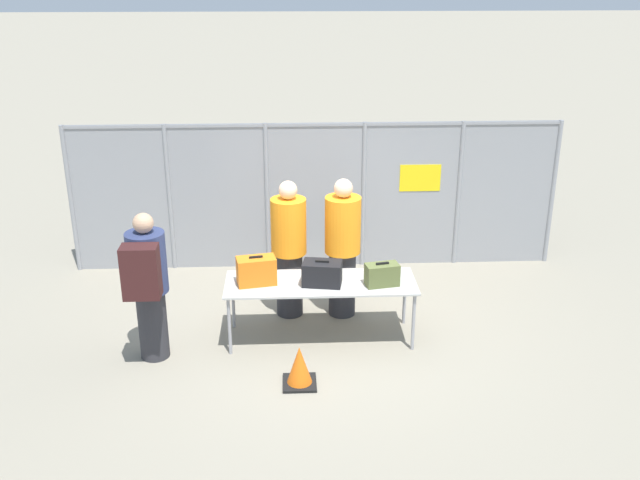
# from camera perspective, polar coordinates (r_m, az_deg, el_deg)

# --- Properties ---
(ground_plane) EXTENTS (120.00, 120.00, 0.00)m
(ground_plane) POSITION_cam_1_polar(r_m,az_deg,el_deg) (8.85, 0.23, -7.66)
(ground_plane) COLOR gray
(fence_section) EXTENTS (7.12, 0.07, 2.18)m
(fence_section) POSITION_cam_1_polar(r_m,az_deg,el_deg) (10.42, -0.31, 3.76)
(fence_section) COLOR gray
(fence_section) RESTS_ON ground_plane
(inspection_table) EXTENTS (2.27, 0.78, 0.75)m
(inspection_table) POSITION_cam_1_polar(r_m,az_deg,el_deg) (8.48, 0.05, -3.67)
(inspection_table) COLOR #B2B2AD
(inspection_table) RESTS_ON ground_plane
(suitcase_orange) EXTENTS (0.49, 0.32, 0.35)m
(suitcase_orange) POSITION_cam_1_polar(r_m,az_deg,el_deg) (8.39, -5.11, -2.47)
(suitcase_orange) COLOR orange
(suitcase_orange) RESTS_ON inspection_table
(suitcase_black) EXTENTS (0.49, 0.35, 0.31)m
(suitcase_black) POSITION_cam_1_polar(r_m,az_deg,el_deg) (8.35, 0.18, -2.68)
(suitcase_black) COLOR black
(suitcase_black) RESTS_ON inspection_table
(suitcase_olive) EXTENTS (0.42, 0.27, 0.29)m
(suitcase_olive) POSITION_cam_1_polar(r_m,az_deg,el_deg) (8.36, 4.98, -2.78)
(suitcase_olive) COLOR #566033
(suitcase_olive) RESTS_ON inspection_table
(traveler_hooded) EXTENTS (0.44, 0.68, 1.76)m
(traveler_hooded) POSITION_cam_1_polar(r_m,az_deg,el_deg) (8.15, -13.63, -3.33)
(traveler_hooded) COLOR #2D2D33
(traveler_hooded) RESTS_ON ground_plane
(security_worker_near) EXTENTS (0.45, 0.45, 1.80)m
(security_worker_near) POSITION_cam_1_polar(r_m,az_deg,el_deg) (9.00, -2.51, -0.58)
(security_worker_near) COLOR #2D2D33
(security_worker_near) RESTS_ON ground_plane
(security_worker_far) EXTENTS (0.45, 0.45, 1.83)m
(security_worker_far) POSITION_cam_1_polar(r_m,az_deg,el_deg) (8.99, 1.82, -0.50)
(security_worker_far) COLOR #2D2D33
(security_worker_far) RESTS_ON ground_plane
(utility_trailer) EXTENTS (3.63, 2.01, 0.71)m
(utility_trailer) POSITION_cam_1_polar(r_m,az_deg,el_deg) (12.82, 2.74, 3.75)
(utility_trailer) COLOR #4C6B47
(utility_trailer) RESTS_ON ground_plane
(traffic_cone) EXTENTS (0.37, 0.37, 0.46)m
(traffic_cone) POSITION_cam_1_polar(r_m,az_deg,el_deg) (7.82, -1.66, -10.15)
(traffic_cone) COLOR black
(traffic_cone) RESTS_ON ground_plane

